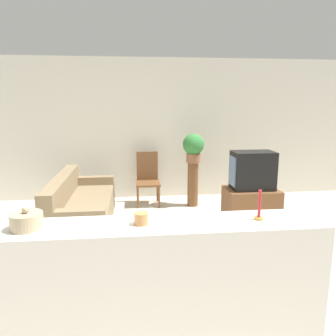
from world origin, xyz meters
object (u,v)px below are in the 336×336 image
(potted_plant, at_px, (193,146))
(decorative_bowl, at_px, (26,221))
(television, at_px, (252,170))
(wooden_chair, at_px, (148,177))
(couch, at_px, (81,209))

(potted_plant, height_order, decorative_bowl, potted_plant)
(television, xyz_separation_m, decorative_bowl, (-2.62, -2.52, 0.22))
(decorative_bowl, bearing_deg, wooden_chair, 74.07)
(potted_plant, xyz_separation_m, decorative_bowl, (-1.85, -3.40, -0.05))
(television, distance_m, potted_plant, 1.20)
(couch, bearing_deg, potted_plant, 24.16)
(couch, bearing_deg, wooden_chair, 45.05)
(potted_plant, bearing_deg, couch, -155.84)
(wooden_chair, distance_m, potted_plant, 1.03)
(couch, height_order, television, television)
(couch, relative_size, potted_plant, 3.85)
(decorative_bowl, bearing_deg, television, 43.84)
(couch, distance_m, decorative_bowl, 2.66)
(television, relative_size, potted_plant, 1.27)
(potted_plant, bearing_deg, wooden_chair, 164.49)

